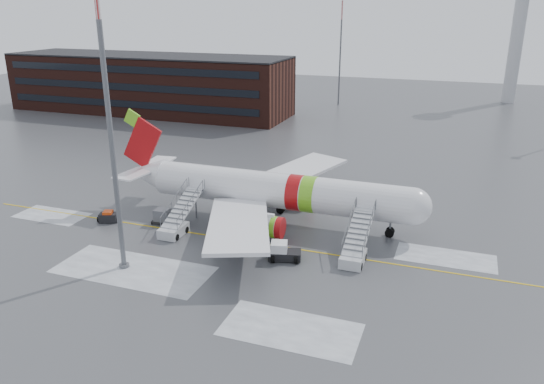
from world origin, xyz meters
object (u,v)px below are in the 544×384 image
at_px(airliner, 270,190).
at_px(airstair_fwd, 355,250).
at_px(light_mast_near, 109,115).
at_px(uld_container, 162,217).
at_px(airstair_aft, 177,223).
at_px(baggage_tractor, 108,217).
at_px(pushback_tug, 283,252).

relative_size(airliner, airstair_fwd, 4.55).
xyz_separation_m(airstair_fwd, light_mast_near, (-19.17, -8.37, 12.72)).
height_order(airliner, light_mast_near, light_mast_near).
xyz_separation_m(airliner, uld_container, (-10.56, -4.90, -2.66)).
bearing_deg(airstair_aft, airliner, 39.90).
bearing_deg(airstair_fwd, light_mast_near, -156.42).
height_order(airstair_fwd, light_mast_near, light_mast_near).
bearing_deg(airstair_aft, baggage_tractor, 179.94).
xyz_separation_m(pushback_tug, uld_container, (-14.96, 3.73, 0.01)).
bearing_deg(baggage_tractor, airliner, 21.88).
bearing_deg(uld_container, baggage_tractor, -164.05).
relative_size(airstair_fwd, baggage_tractor, 3.01).
bearing_deg(uld_container, airstair_aft, -30.83).
height_order(pushback_tug, baggage_tractor, pushback_tug).
bearing_deg(uld_container, airstair_fwd, -4.41).
xyz_separation_m(airliner, light_mast_near, (-8.50, -14.90, 10.36)).
bearing_deg(airstair_fwd, airstair_aft, 180.00).
distance_m(airstair_fwd, uld_container, 21.30).
distance_m(pushback_tug, baggage_tractor, 20.76).
xyz_separation_m(airstair_fwd, airstair_aft, (-18.49, 0.00, 0.00)).
bearing_deg(airliner, airstair_aft, -140.10).
relative_size(airliner, uld_container, 16.95).
distance_m(uld_container, light_mast_near, 16.55).
distance_m(airstair_fwd, pushback_tug, 6.63).
xyz_separation_m(airliner, airstair_fwd, (10.68, -6.54, -2.35)).
height_order(airliner, airstair_aft, airliner).
bearing_deg(airstair_fwd, airliner, 148.52).
height_order(airstair_fwd, airstair_aft, same).
bearing_deg(baggage_tractor, airstair_fwd, -0.02).
bearing_deg(airstair_aft, uld_container, 149.17).
bearing_deg(pushback_tug, airliner, 117.00).
bearing_deg(airstair_aft, pushback_tug, -9.71).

